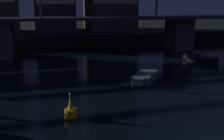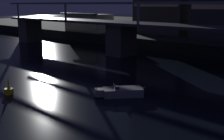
# 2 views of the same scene
# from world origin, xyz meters

# --- Properties ---
(far_riverbank) EXTENTS (240.00, 80.00, 2.20)m
(far_riverbank) POSITION_xyz_m (0.00, 80.62, 1.10)
(far_riverbank) COLOR black
(far_riverbank) RESTS_ON ground
(river_bridge) EXTENTS (95.77, 6.40, 9.38)m
(river_bridge) POSITION_xyz_m (0.00, 32.61, 4.30)
(river_bridge) COLOR #4C4944
(river_bridge) RESTS_ON ground
(speedboat_near_right) EXTENTS (4.10, 4.62, 1.16)m
(speedboat_near_right) POSITION_xyz_m (0.85, 14.60, 0.41)
(speedboat_near_right) COLOR gray
(speedboat_near_right) RESTS_ON ground
(speedboat_mid_right) EXTENTS (3.47, 4.91, 1.16)m
(speedboat_mid_right) POSITION_xyz_m (12.47, 21.84, 0.41)
(speedboat_mid_right) COLOR black
(speedboat_mid_right) RESTS_ON ground
(channel_buoy) EXTENTS (0.90, 0.90, 1.76)m
(channel_buoy) POSITION_xyz_m (-7.92, 7.20, 0.48)
(channel_buoy) COLOR yellow
(channel_buoy) RESTS_ON ground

